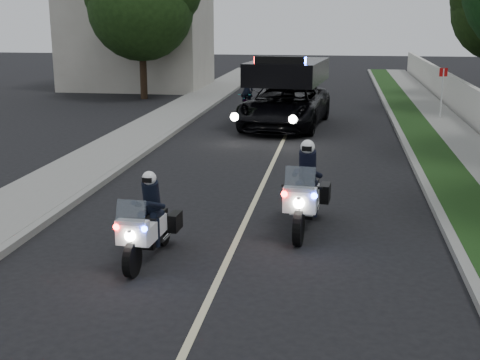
# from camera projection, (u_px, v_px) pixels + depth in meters

# --- Properties ---
(ground) EXTENTS (120.00, 120.00, 0.00)m
(ground) POSITION_uv_depth(u_px,v_px,m) (233.00, 248.00, 12.02)
(ground) COLOR black
(ground) RESTS_ON ground
(curb_right) EXTENTS (0.20, 60.00, 0.15)m
(curb_right) POSITION_uv_depth(u_px,v_px,m) (406.00, 146.00, 20.97)
(curb_right) COLOR gray
(curb_right) RESTS_ON ground
(grass_verge) EXTENTS (1.20, 60.00, 0.16)m
(grass_verge) POSITION_uv_depth(u_px,v_px,m) (428.00, 147.00, 20.86)
(grass_verge) COLOR #193814
(grass_verge) RESTS_ON ground
(sidewalk_right) EXTENTS (1.40, 60.00, 0.16)m
(sidewalk_right) POSITION_uv_depth(u_px,v_px,m) (469.00, 148.00, 20.67)
(sidewalk_right) COLOR gray
(sidewalk_right) RESTS_ON ground
(curb_left) EXTENTS (0.20, 60.00, 0.15)m
(curb_left) POSITION_uv_depth(u_px,v_px,m) (164.00, 139.00, 22.18)
(curb_left) COLOR gray
(curb_left) RESTS_ON ground
(sidewalk_left) EXTENTS (2.00, 60.00, 0.16)m
(sidewalk_left) POSITION_uv_depth(u_px,v_px,m) (133.00, 138.00, 22.34)
(sidewalk_left) COLOR gray
(sidewalk_left) RESTS_ON ground
(building_far) EXTENTS (8.00, 6.00, 7.00)m
(building_far) POSITION_uv_depth(u_px,v_px,m) (137.00, 28.00, 37.51)
(building_far) COLOR #A8A396
(building_far) RESTS_ON ground
(lane_marking) EXTENTS (0.12, 50.00, 0.01)m
(lane_marking) POSITION_uv_depth(u_px,v_px,m) (281.00, 144.00, 21.59)
(lane_marking) COLOR #BFB78C
(lane_marking) RESTS_ON ground
(police_moto_left) EXTENTS (0.77, 1.92, 1.60)m
(police_moto_left) POSITION_uv_depth(u_px,v_px,m) (150.00, 259.00, 11.45)
(police_moto_left) COLOR white
(police_moto_left) RESTS_ON ground
(police_moto_right) EXTENTS (0.92, 2.22, 1.84)m
(police_moto_right) POSITION_uv_depth(u_px,v_px,m) (305.00, 229.00, 13.04)
(police_moto_right) COLOR silver
(police_moto_right) RESTS_ON ground
(police_suv) EXTENTS (3.48, 6.41, 2.98)m
(police_suv) POSITION_uv_depth(u_px,v_px,m) (285.00, 127.00, 25.05)
(police_suv) COLOR black
(police_suv) RESTS_ON ground
(bicycle) EXTENTS (0.69, 1.68, 0.86)m
(bicycle) POSITION_uv_depth(u_px,v_px,m) (247.00, 112.00, 28.80)
(bicycle) COLOR black
(bicycle) RESTS_ON ground
(cyclist) EXTENTS (0.58, 0.40, 1.55)m
(cyclist) POSITION_uv_depth(u_px,v_px,m) (247.00, 112.00, 28.80)
(cyclist) COLOR black
(cyclist) RESTS_ON ground
(sign_post) EXTENTS (0.43, 0.43, 2.25)m
(sign_post) POSITION_uv_depth(u_px,v_px,m) (440.00, 121.00, 26.29)
(sign_post) COLOR #A00B24
(sign_post) RESTS_ON ground
(tree_left_near) EXTENTS (7.09, 7.09, 8.96)m
(tree_left_near) POSITION_uv_depth(u_px,v_px,m) (144.00, 99.00, 33.40)
(tree_left_near) COLOR #1D3C14
(tree_left_near) RESTS_ON ground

